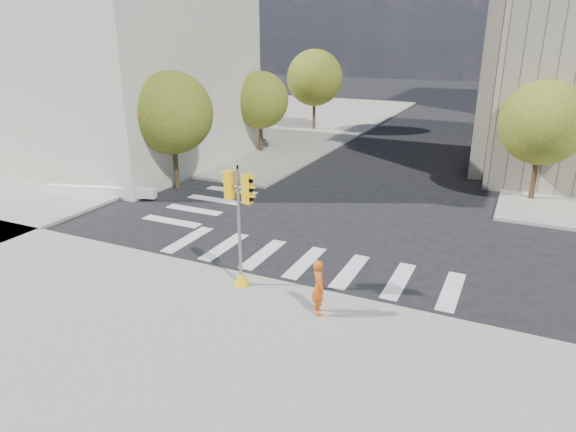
% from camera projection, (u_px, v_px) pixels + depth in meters
% --- Properties ---
extents(ground, '(160.00, 160.00, 0.00)m').
position_uv_depth(ground, '(326.00, 244.00, 21.20)').
color(ground, black).
rests_on(ground, ground).
extents(sidewalk_near, '(30.00, 14.00, 0.15)m').
position_uv_depth(sidewalk_near, '(154.00, 410.00, 11.80)').
color(sidewalk_near, gray).
rests_on(sidewalk_near, ground).
extents(sidewalk_far_left, '(28.00, 40.00, 0.15)m').
position_uv_depth(sidewalk_far_left, '(234.00, 119.00, 51.32)').
color(sidewalk_far_left, gray).
rests_on(sidewalk_far_left, ground).
extents(classical_building, '(19.00, 15.00, 12.70)m').
position_uv_depth(classical_building, '(90.00, 61.00, 33.84)').
color(classical_building, beige).
rests_on(classical_building, ground).
extents(tree_lw_near, '(4.40, 4.40, 6.41)m').
position_uv_depth(tree_lw_near, '(172.00, 113.00, 27.39)').
color(tree_lw_near, '#382616').
rests_on(tree_lw_near, ground).
extents(tree_lw_mid, '(4.00, 4.00, 5.77)m').
position_uv_depth(tree_lw_mid, '(260.00, 100.00, 36.05)').
color(tree_lw_mid, '#382616').
rests_on(tree_lw_mid, ground).
extents(tree_lw_far, '(4.80, 4.80, 6.95)m').
position_uv_depth(tree_lw_far, '(315.00, 78.00, 44.31)').
color(tree_lw_far, '#382616').
rests_on(tree_lw_far, ground).
extents(tree_re_near, '(4.20, 4.20, 6.16)m').
position_uv_depth(tree_re_near, '(543.00, 123.00, 25.34)').
color(tree_re_near, '#382616').
rests_on(tree_re_near, ground).
extents(tree_re_mid, '(4.60, 4.60, 6.66)m').
position_uv_depth(tree_re_mid, '(544.00, 92.00, 35.46)').
color(tree_re_mid, '#382616').
rests_on(tree_re_mid, ground).
extents(tree_re_far, '(4.00, 4.00, 5.88)m').
position_uv_depth(tree_re_far, '(543.00, 84.00, 45.84)').
color(tree_re_far, '#382616').
rests_on(tree_re_far, ground).
extents(lamp_near, '(0.35, 0.18, 8.11)m').
position_uv_depth(lamp_near, '(555.00, 103.00, 28.37)').
color(lamp_near, black).
rests_on(lamp_near, sidewalk_far_right).
extents(lamp_far, '(0.35, 0.18, 8.11)m').
position_uv_depth(lamp_far, '(552.00, 82.00, 40.29)').
color(lamp_far, black).
rests_on(lamp_far, sidewalk_far_right).
extents(traffic_signal, '(1.08, 0.56, 4.18)m').
position_uv_depth(traffic_signal, '(240.00, 237.00, 16.92)').
color(traffic_signal, yellow).
rests_on(traffic_signal, sidewalk_near).
extents(photographer, '(0.72, 0.77, 1.77)m').
position_uv_depth(photographer, '(319.00, 287.00, 15.45)').
color(photographer, '#D35613').
rests_on(photographer, sidewalk_near).
extents(planter_wall, '(5.85, 2.16, 0.50)m').
position_uv_depth(planter_wall, '(101.00, 191.00, 26.92)').
color(planter_wall, white).
rests_on(planter_wall, sidewalk_left_near).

